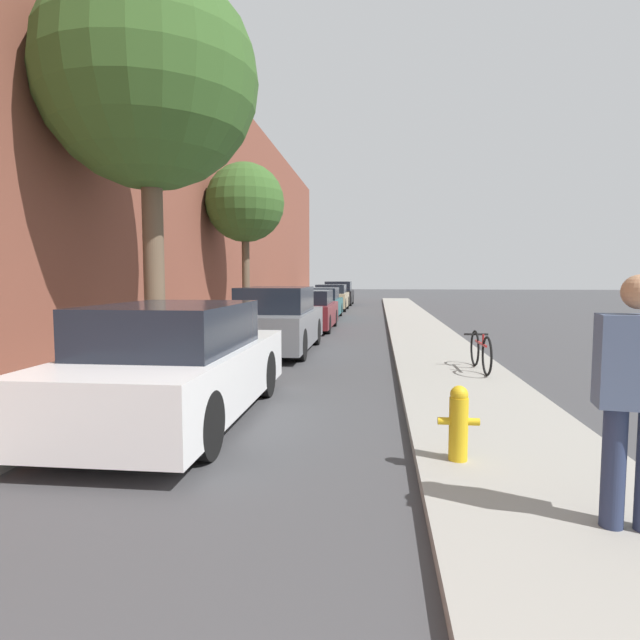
{
  "coord_description": "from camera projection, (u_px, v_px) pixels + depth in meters",
  "views": [
    {
      "loc": [
        1.53,
        0.78,
        1.82
      ],
      "look_at": [
        0.34,
        11.47,
        0.92
      ],
      "focal_mm": 29.23,
      "sensor_mm": 36.0,
      "label": 1
    }
  ],
  "objects": [
    {
      "name": "parked_car_black",
      "position": [
        339.0,
        294.0,
        33.48
      ],
      "size": [
        1.8,
        4.11,
        1.51
      ],
      "color": "black",
      "rests_on": "ground"
    },
    {
      "name": "parked_car_teal",
      "position": [
        320.0,
        304.0,
        22.69
      ],
      "size": [
        1.78,
        4.18,
        1.33
      ],
      "color": "black",
      "rests_on": "ground"
    },
    {
      "name": "parked_car_champagne",
      "position": [
        331.0,
        298.0,
        28.08
      ],
      "size": [
        1.71,
        4.05,
        1.39
      ],
      "color": "black",
      "rests_on": "ground"
    },
    {
      "name": "sidewalk_right",
      "position": [
        425.0,
        337.0,
        15.07
      ],
      "size": [
        2.0,
        52.0,
        0.12
      ],
      "color": "gray",
      "rests_on": "ground"
    },
    {
      "name": "street_tree_near",
      "position": [
        149.0,
        81.0,
        8.75
      ],
      "size": [
        3.67,
        3.67,
        6.85
      ],
      "color": "brown",
      "rests_on": "sidewalk_left"
    },
    {
      "name": "bicycle",
      "position": [
        481.0,
        351.0,
        9.39
      ],
      "size": [
        0.44,
        1.67,
        0.68
      ],
      "rotation": [
        0.0,
        0.0,
        0.02
      ],
      "color": "black",
      "rests_on": "sidewalk_right"
    },
    {
      "name": "parked_car_maroon",
      "position": [
        308.0,
        311.0,
        17.77
      ],
      "size": [
        1.73,
        4.1,
        1.35
      ],
      "color": "black",
      "rests_on": "ground"
    },
    {
      "name": "street_tree_far",
      "position": [
        245.0,
        203.0,
        16.58
      ],
      "size": [
        2.51,
        2.51,
        5.31
      ],
      "color": "brown",
      "rests_on": "sidewalk_left"
    },
    {
      "name": "parked_car_white",
      "position": [
        178.0,
        365.0,
        6.53
      ],
      "size": [
        1.8,
        4.44,
        1.48
      ],
      "color": "black",
      "rests_on": "ground"
    },
    {
      "name": "pedestrian",
      "position": [
        635.0,
        389.0,
        3.44
      ],
      "size": [
        0.51,
        0.32,
        1.71
      ],
      "rotation": [
        0.0,
        0.0,
        2.99
      ],
      "color": "#283351",
      "rests_on": "sidewalk_right"
    },
    {
      "name": "fire_hydrant",
      "position": [
        459.0,
        422.0,
        4.8
      ],
      "size": [
        0.38,
        0.17,
        0.7
      ],
      "color": "gold",
      "rests_on": "sidewalk_right"
    },
    {
      "name": "building_facade_left",
      "position": [
        184.0,
        193.0,
        15.5
      ],
      "size": [
        0.7,
        52.0,
        8.62
      ],
      "color": "brown",
      "rests_on": "ground"
    },
    {
      "name": "sidewalk_left",
      "position": [
        230.0,
        335.0,
        15.7
      ],
      "size": [
        2.0,
        52.0,
        0.12
      ],
      "color": "gray",
      "rests_on": "ground"
    },
    {
      "name": "parked_car_grey",
      "position": [
        277.0,
        321.0,
        12.55
      ],
      "size": [
        1.74,
        4.37,
        1.57
      ],
      "color": "black",
      "rests_on": "ground"
    },
    {
      "name": "ground_plane",
      "position": [
        325.0,
        338.0,
        15.39
      ],
      "size": [
        120.0,
        120.0,
        0.0
      ],
      "primitive_type": "plane",
      "color": "#3D3D3F"
    }
  ]
}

